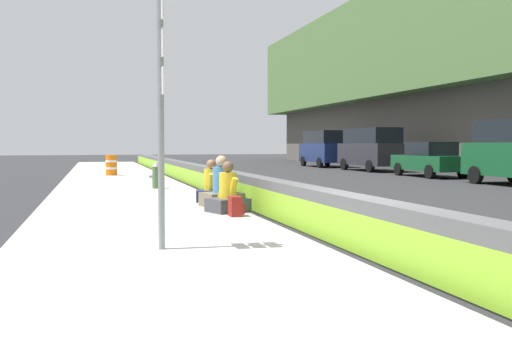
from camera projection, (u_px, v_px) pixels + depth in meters
name	position (u px, v px, depth m)	size (l,w,h in m)	color
ground_plane	(353.00, 253.00, 7.90)	(160.00, 160.00, 0.00)	#2B2B2D
sidewalk_strip	(170.00, 260.00, 7.14)	(80.00, 4.40, 0.14)	#A8A59E
jersey_barrier	(353.00, 224.00, 7.88)	(76.00, 0.45, 0.85)	#545456
route_sign_post	(161.00, 97.00, 7.41)	(0.44, 0.09, 3.60)	gray
fire_hydrant	(156.00, 175.00, 17.91)	(0.26, 0.46, 0.88)	#47663D
seated_person_foreground	(228.00, 196.00, 11.64)	(0.89, 0.96, 1.09)	#424247
seated_person_middle	(221.00, 190.00, 12.73)	(0.90, 1.00, 1.19)	#706651
seated_person_rear	(211.00, 188.00, 13.81)	(0.78, 0.87, 1.06)	#23284C
backpack	(236.00, 207.00, 10.94)	(0.32, 0.28, 0.40)	maroon
construction_barrel	(111.00, 165.00, 25.58)	(0.54, 0.54, 0.95)	orange
parked_car_fourth	(430.00, 159.00, 26.65)	(4.57, 2.09, 1.71)	#145128
parked_car_midline	(371.00, 148.00, 32.65)	(5.11, 2.13, 2.56)	#28282D
parked_car_far	(324.00, 148.00, 38.71)	(5.15, 2.21, 2.56)	navy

